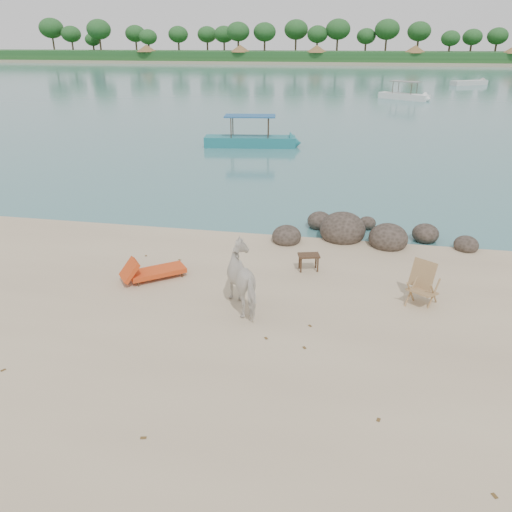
# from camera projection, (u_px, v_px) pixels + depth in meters

# --- Properties ---
(water) EXTENTS (400.00, 400.00, 0.00)m
(water) POSITION_uv_depth(u_px,v_px,m) (346.00, 74.00, 91.81)
(water) COLOR #3A7473
(water) RESTS_ON ground
(far_shore) EXTENTS (420.00, 90.00, 1.40)m
(far_shore) POSITION_uv_depth(u_px,v_px,m) (352.00, 59.00, 163.88)
(far_shore) COLOR tan
(far_shore) RESTS_ON ground
(far_scenery) EXTENTS (420.00, 18.00, 9.50)m
(far_scenery) POSITION_uv_depth(u_px,v_px,m) (351.00, 51.00, 132.63)
(far_scenery) COLOR #1E4C1E
(far_scenery) RESTS_ON ground
(boulders) EXTENTS (6.22, 2.72, 1.09)m
(boulders) POSITION_uv_depth(u_px,v_px,m) (358.00, 233.00, 15.78)
(boulders) COLOR #2D261E
(boulders) RESTS_ON ground
(cow) EXTENTS (1.63, 1.88, 1.47)m
(cow) POSITION_uv_depth(u_px,v_px,m) (246.00, 280.00, 11.54)
(cow) COLOR silver
(cow) RESTS_ON ground
(side_table) EXTENTS (0.64, 0.50, 0.46)m
(side_table) POSITION_uv_depth(u_px,v_px,m) (308.00, 264.00, 13.59)
(side_table) COLOR #351F15
(side_table) RESTS_ON ground
(lounge_chair) EXTENTS (1.81, 1.61, 0.54)m
(lounge_chair) POSITION_uv_depth(u_px,v_px,m) (157.00, 270.00, 13.13)
(lounge_chair) COLOR red
(lounge_chair) RESTS_ON ground
(deck_chair) EXTENTS (0.92, 0.93, 0.99)m
(deck_chair) POSITION_uv_depth(u_px,v_px,m) (423.00, 287.00, 11.73)
(deck_chair) COLOR #A48052
(deck_chair) RESTS_ON ground
(boat_near) EXTENTS (6.18, 2.19, 2.95)m
(boat_near) POSITION_uv_depth(u_px,v_px,m) (250.00, 120.00, 29.34)
(boat_near) COLOR #1D6F77
(boat_near) RESTS_ON water
(boat_mid) EXTENTS (5.88, 4.66, 3.01)m
(boat_mid) POSITION_uv_depth(u_px,v_px,m) (405.00, 84.00, 53.03)
(boat_mid) COLOR silver
(boat_mid) RESTS_ON water
(boat_far) EXTENTS (6.06, 4.64, 0.73)m
(boat_far) POSITION_uv_depth(u_px,v_px,m) (469.00, 82.00, 70.55)
(boat_far) COLOR silver
(boat_far) RESTS_ON water
(dead_leaves) EXTENTS (8.67, 7.12, 0.00)m
(dead_leaves) POSITION_uv_depth(u_px,v_px,m) (228.00, 330.00, 10.90)
(dead_leaves) COLOR brown
(dead_leaves) RESTS_ON ground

